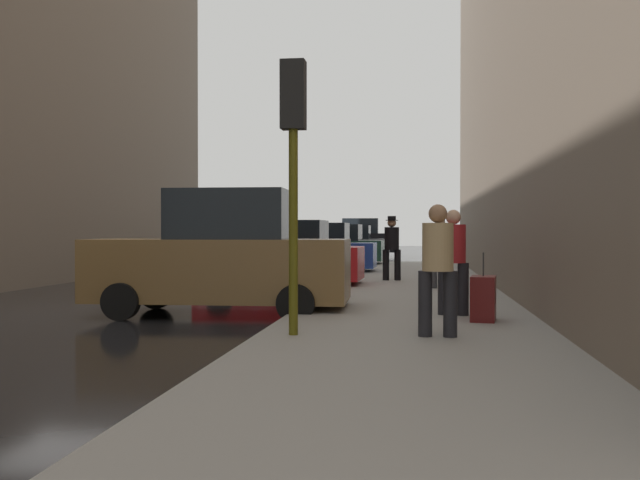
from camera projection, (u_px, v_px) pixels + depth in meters
name	position (u px, v px, depth m)	size (l,w,h in m)	color
ground_plane	(75.00, 315.00, 12.81)	(120.00, 120.00, 0.00)	black
sidewalk	(410.00, 316.00, 12.00)	(4.00, 40.00, 0.15)	gray
parked_bronze_suv	(223.00, 258.00, 12.80)	(4.66, 2.19, 2.25)	brown
parked_red_hatchback	(283.00, 257.00, 18.49)	(4.24, 2.13, 1.79)	#B2191E
parked_blue_sedan	(315.00, 250.00, 24.47)	(4.22, 2.10, 1.79)	navy
parked_dark_green_sedan	(334.00, 247.00, 30.12)	(4.26, 2.18, 1.79)	#193828
parked_gray_coupe	(348.00, 244.00, 36.02)	(4.21, 2.08, 1.79)	slate
parked_black_suv	(358.00, 239.00, 42.11)	(4.66, 2.18, 2.25)	black
fire_hydrant	(354.00, 269.00, 19.01)	(0.42, 0.22, 0.70)	red
traffic_light	(293.00, 136.00, 9.33)	(0.32, 0.32, 3.60)	#514C0F
pedestrian_in_red_jacket	(453.00, 256.00, 11.54)	(0.53, 0.48, 1.71)	black
pedestrian_with_fedora	(392.00, 245.00, 19.70)	(0.51, 0.43, 1.78)	black
pedestrian_with_beanie	(440.00, 247.00, 17.01)	(0.53, 0.49, 1.78)	#333338
pedestrian_in_tan_coat	(438.00, 263.00, 9.18)	(0.50, 0.41, 1.71)	black
rolling_suitcase	(483.00, 298.00, 10.80)	(0.44, 0.61, 1.04)	#591414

